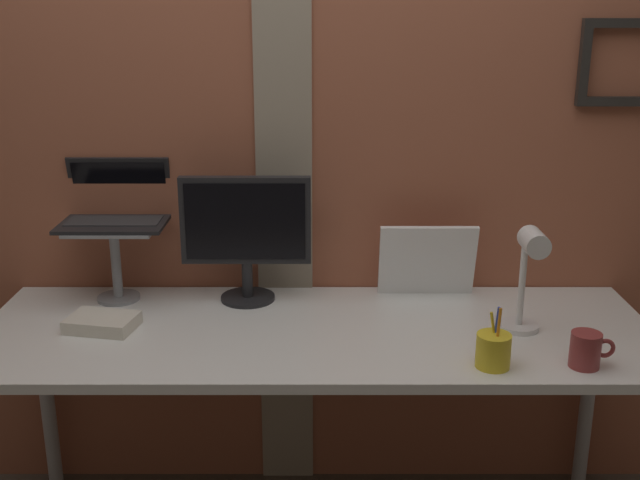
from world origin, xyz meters
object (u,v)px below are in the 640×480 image
at_px(whiteboard_panel, 430,261).
at_px(pen_cup, 496,350).
at_px(desk_lamp, 531,270).
at_px(laptop, 120,205).
at_px(monitor, 249,228).
at_px(coffee_mug, 590,350).

xyz_separation_m(whiteboard_panel, pen_cup, (0.11, -0.53, -0.08)).
bearing_deg(desk_lamp, whiteboard_panel, 127.13).
bearing_deg(laptop, pen_cup, -26.12).
xyz_separation_m(monitor, coffee_mug, (0.96, -0.50, -0.20)).
bearing_deg(monitor, whiteboard_panel, 3.16).
relative_size(monitor, laptop, 1.24).
bearing_deg(coffee_mug, monitor, 152.69).
relative_size(monitor, pen_cup, 2.43).
relative_size(desk_lamp, coffee_mug, 2.76).
bearing_deg(desk_lamp, laptop, 164.43).
xyz_separation_m(laptop, whiteboard_panel, (1.03, -0.03, -0.18)).
xyz_separation_m(laptop, coffee_mug, (1.39, -0.56, -0.26)).
bearing_deg(pen_cup, desk_lamp, 56.66).
relative_size(whiteboard_panel, coffee_mug, 2.62).
bearing_deg(coffee_mug, desk_lamp, 119.77).
distance_m(monitor, desk_lamp, 0.89).
distance_m(laptop, coffee_mug, 1.52).
bearing_deg(laptop, desk_lamp, -15.57).
relative_size(monitor, coffee_mug, 3.45).
xyz_separation_m(laptop, pen_cup, (1.14, -0.56, -0.26)).
bearing_deg(pen_cup, coffee_mug, -0.04).
bearing_deg(laptop, whiteboard_panel, -1.70).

